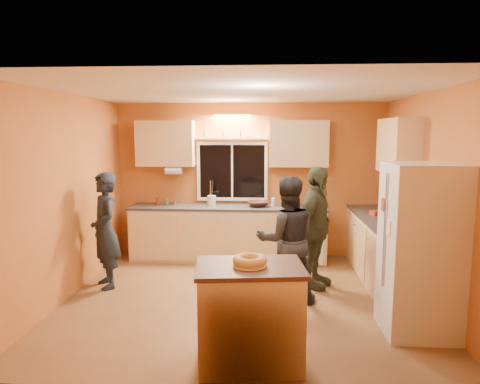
# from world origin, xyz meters

# --- Properties ---
(ground) EXTENTS (4.50, 4.50, 0.00)m
(ground) POSITION_xyz_m (0.00, 0.00, 0.00)
(ground) COLOR brown
(ground) RESTS_ON ground
(room_shell) EXTENTS (4.54, 4.04, 2.61)m
(room_shell) POSITION_xyz_m (0.12, 0.41, 1.62)
(room_shell) COLOR #C56A32
(room_shell) RESTS_ON ground
(back_counter) EXTENTS (4.23, 0.62, 0.90)m
(back_counter) POSITION_xyz_m (0.01, 1.70, 0.45)
(back_counter) COLOR tan
(back_counter) RESTS_ON ground
(right_counter) EXTENTS (0.62, 1.84, 0.90)m
(right_counter) POSITION_xyz_m (1.95, 0.50, 0.45)
(right_counter) COLOR tan
(right_counter) RESTS_ON ground
(refrigerator) EXTENTS (0.72, 0.70, 1.80)m
(refrigerator) POSITION_xyz_m (1.89, -0.80, 0.90)
(refrigerator) COLOR silver
(refrigerator) RESTS_ON ground
(island) EXTENTS (1.03, 0.76, 0.93)m
(island) POSITION_xyz_m (0.14, -1.54, 0.47)
(island) COLOR tan
(island) RESTS_ON ground
(bundt_pastry) EXTENTS (0.31, 0.31, 0.09)m
(bundt_pastry) POSITION_xyz_m (0.14, -1.54, 0.98)
(bundt_pastry) COLOR #B28449
(bundt_pastry) RESTS_ON island
(person_left) EXTENTS (0.64, 0.69, 1.58)m
(person_left) POSITION_xyz_m (-1.90, 0.32, 0.79)
(person_left) COLOR black
(person_left) RESTS_ON ground
(person_center) EXTENTS (0.86, 0.72, 1.58)m
(person_center) POSITION_xyz_m (0.54, -0.05, 0.79)
(person_center) COLOR black
(person_center) RESTS_ON ground
(person_right) EXTENTS (0.79, 1.05, 1.66)m
(person_right) POSITION_xyz_m (0.95, 0.49, 0.83)
(person_right) COLOR #363A25
(person_right) RESTS_ON ground
(mixing_bowl) EXTENTS (0.43, 0.43, 0.09)m
(mixing_bowl) POSITION_xyz_m (0.15, 1.70, 0.94)
(mixing_bowl) COLOR black
(mixing_bowl) RESTS_ON back_counter
(utensil_crock) EXTENTS (0.14, 0.14, 0.17)m
(utensil_crock) POSITION_xyz_m (-0.62, 1.72, 0.99)
(utensil_crock) COLOR beige
(utensil_crock) RESTS_ON back_counter
(potted_plant) EXTENTS (0.37, 0.35, 0.33)m
(potted_plant) POSITION_xyz_m (1.90, -0.18, 1.06)
(potted_plant) COLOR gray
(potted_plant) RESTS_ON right_counter
(red_box) EXTENTS (0.20, 0.18, 0.07)m
(red_box) POSITION_xyz_m (1.90, 1.06, 0.94)
(red_box) COLOR #A12F18
(red_box) RESTS_ON right_counter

